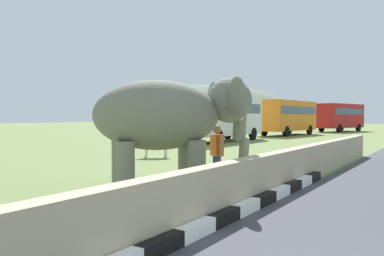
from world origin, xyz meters
TOP-DOWN VIEW (x-y plane):
  - striped_curb at (-0.35, 3.67)m, footprint 16.20×0.20m
  - barrier_parapet at (2.00, 3.97)m, footprint 28.00×0.36m
  - elephant at (3.71, 6.09)m, footprint 3.90×3.74m
  - person_handler at (5.17, 5.66)m, footprint 0.46×0.55m
  - bus_white at (22.39, 14.86)m, footprint 9.24×2.68m
  - bus_orange at (34.72, 14.11)m, footprint 9.21×3.30m
  - bus_red at (47.71, 11.81)m, footprint 8.54×4.39m
  - cow_near at (10.15, 11.79)m, footprint 1.54×1.71m
  - hill_east at (55.00, 35.29)m, footprint 40.94×32.75m

SIDE VIEW (x-z plane):
  - hill_east at x=55.00m, z-range -7.42..7.42m
  - striped_curb at x=-0.35m, z-range 0.00..0.24m
  - barrier_parapet at x=2.00m, z-range 0.00..1.00m
  - cow_near at x=10.15m, z-range 0.26..1.48m
  - person_handler at x=5.17m, z-range 0.10..1.75m
  - elephant at x=3.71m, z-range 0.43..3.31m
  - bus_red at x=47.71m, z-range 0.33..3.83m
  - bus_orange at x=34.72m, z-range 0.33..3.83m
  - bus_white at x=22.39m, z-range 0.33..3.83m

